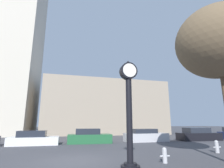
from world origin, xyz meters
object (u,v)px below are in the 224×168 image
fire_hydrant_near (217,146)px  bare_tree (218,43)px  car_green (89,137)px  street_clock (129,107)px  car_silver (146,136)px  car_white (34,139)px  car_black (198,135)px  fire_hydrant_far (165,155)px

fire_hydrant_near → bare_tree: bearing=-123.8°
car_green → fire_hydrant_near: car_green is taller
street_clock → car_silver: size_ratio=1.04×
street_clock → bare_tree: 6.10m
car_white → car_silver: size_ratio=0.91×
car_silver → car_white: bearing=179.4°
car_white → car_black: car_black is taller
car_silver → bare_tree: (-0.66, -10.92, 5.59)m
car_white → fire_hydrant_near: (12.44, -7.68, -0.12)m
street_clock → car_black: 15.62m
car_black → bare_tree: 13.84m
car_silver → fire_hydrant_near: (1.35, -7.92, -0.16)m
car_silver → bare_tree: bearing=-95.3°
fire_hydrant_near → bare_tree: 6.79m
car_black → car_white: bearing=-177.9°
fire_hydrant_near → fire_hydrant_far: (-4.96, -1.83, -0.03)m
car_black → fire_hydrant_far: size_ratio=6.57×
car_silver → bare_tree: size_ratio=0.57×
car_green → car_white: bearing=-174.9°
car_black → fire_hydrant_near: 9.06m
street_clock → car_green: size_ratio=1.14×
car_black → fire_hydrant_far: (-9.95, -9.38, -0.22)m
car_green → bare_tree: 13.39m
fire_hydrant_near → car_black: bearing=56.5°
car_white → bare_tree: bare_tree is taller
bare_tree → street_clock: bearing=172.1°
car_green → fire_hydrant_far: (2.46, -9.73, -0.21)m
car_silver → car_black: size_ratio=0.97×
fire_hydrant_far → street_clock: bearing=-166.0°
car_green → car_silver: (6.06, 0.01, -0.02)m
bare_tree → car_white: bearing=134.3°
car_white → car_silver: bearing=2.0°
car_silver → car_black: bearing=-5.2°
car_silver → fire_hydrant_far: size_ratio=6.40×
street_clock → car_black: (11.93, 9.87, -2.04)m
car_green → fire_hydrant_far: 10.04m
fire_hydrant_far → bare_tree: (2.94, -1.17, 5.79)m
car_silver → street_clock: bearing=-120.4°
car_black → bare_tree: (-7.01, -10.55, 5.57)m
car_green → car_black: bearing=0.9°
street_clock → fire_hydrant_far: (1.98, 0.49, -2.26)m
street_clock → car_white: street_clock is taller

